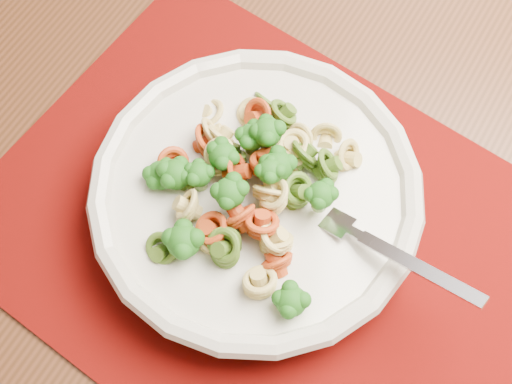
# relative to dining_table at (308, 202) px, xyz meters

# --- Properties ---
(dining_table) EXTENTS (1.62, 1.31, 0.78)m
(dining_table) POSITION_rel_dining_table_xyz_m (0.00, 0.00, 0.00)
(dining_table) COLOR #502916
(dining_table) RESTS_ON ground
(placemat) EXTENTS (0.59, 0.54, 0.00)m
(placemat) POSITION_rel_dining_table_xyz_m (-0.03, -0.08, 0.11)
(placemat) COLOR #600504
(placemat) RESTS_ON dining_table
(pasta_bowl) EXTENTS (0.29, 0.29, 0.05)m
(pasta_bowl) POSITION_rel_dining_table_xyz_m (-0.04, -0.07, 0.14)
(pasta_bowl) COLOR beige
(pasta_bowl) RESTS_ON placemat
(pasta_broccoli_heap) EXTENTS (0.24, 0.24, 0.06)m
(pasta_broccoli_heap) POSITION_rel_dining_table_xyz_m (-0.04, -0.07, 0.16)
(pasta_broccoli_heap) COLOR #D8C46B
(pasta_broccoli_heap) RESTS_ON pasta_bowl
(fork) EXTENTS (0.17, 0.11, 0.08)m
(fork) POSITION_rel_dining_table_xyz_m (0.03, -0.08, 0.16)
(fork) COLOR silver
(fork) RESTS_ON pasta_bowl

